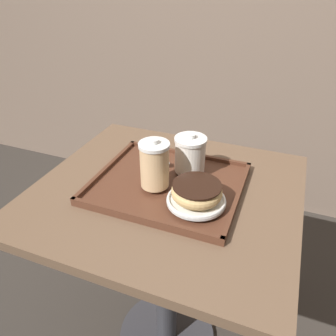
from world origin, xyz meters
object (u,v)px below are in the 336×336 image
at_px(coffee_cup_rear, 190,154).
at_px(spoon, 161,160).
at_px(coffee_cup_front, 155,164).
at_px(donut_chocolate_glazed, 197,191).

xyz_separation_m(coffee_cup_rear, spoon, (-0.10, 0.02, -0.05)).
height_order(coffee_cup_front, donut_chocolate_glazed, coffee_cup_front).
distance_m(coffee_cup_front, coffee_cup_rear, 0.13).
xyz_separation_m(coffee_cup_front, donut_chocolate_glazed, (0.13, -0.03, -0.03)).
bearing_deg(coffee_cup_rear, spoon, 170.02).
relative_size(coffee_cup_rear, spoon, 0.87).
xyz_separation_m(coffee_cup_rear, donut_chocolate_glazed, (0.07, -0.15, -0.02)).
distance_m(coffee_cup_front, spoon, 0.15).
bearing_deg(spoon, coffee_cup_rear, 18.94).
bearing_deg(spoon, donut_chocolate_glazed, -15.16).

